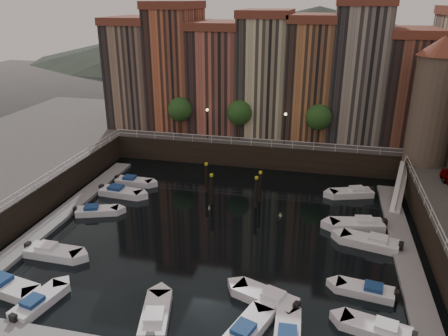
% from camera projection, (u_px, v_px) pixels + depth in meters
% --- Properties ---
extents(ground, '(200.00, 200.00, 0.00)m').
position_uv_depth(ground, '(222.00, 228.00, 41.48)').
color(ground, black).
rests_on(ground, ground).
extents(quay_far, '(80.00, 20.00, 3.00)m').
position_uv_depth(quay_far, '(262.00, 134.00, 64.53)').
color(quay_far, black).
rests_on(quay_far, ground).
extents(dock_left, '(2.00, 28.00, 0.35)m').
position_uv_depth(dock_left, '(63.00, 213.00, 43.90)').
color(dock_left, gray).
rests_on(dock_left, ground).
extents(dock_right, '(2.00, 28.00, 0.35)m').
position_uv_depth(dock_right, '(405.00, 252.00, 37.12)').
color(dock_right, gray).
rests_on(dock_right, ground).
extents(mountains, '(145.00, 100.00, 18.00)m').
position_uv_depth(mountains, '(307.00, 40.00, 138.05)').
color(mountains, '#2D382D').
rests_on(mountains, ground).
extents(far_terrace, '(48.70, 10.30, 17.50)m').
position_uv_depth(far_terrace, '(286.00, 74.00, 58.12)').
color(far_terrace, '#8C6F59').
rests_on(far_terrace, quay_far).
extents(corner_tower, '(5.20, 5.20, 13.80)m').
position_uv_depth(corner_tower, '(434.00, 100.00, 46.74)').
color(corner_tower, '#6B5B4C').
rests_on(corner_tower, quay_right).
extents(promenade_trees, '(21.20, 3.20, 5.20)m').
position_uv_depth(promenade_trees, '(244.00, 113.00, 55.88)').
color(promenade_trees, black).
rests_on(promenade_trees, quay_far).
extents(street_lamps, '(10.36, 0.36, 4.18)m').
position_uv_depth(street_lamps, '(245.00, 121.00, 55.15)').
color(street_lamps, black).
rests_on(street_lamps, quay_far).
extents(railings, '(36.08, 34.04, 0.52)m').
position_uv_depth(railings, '(233.00, 172.00, 44.53)').
color(railings, white).
rests_on(railings, ground).
extents(gangway, '(2.78, 8.32, 3.73)m').
position_uv_depth(gangway, '(400.00, 184.00, 46.28)').
color(gangway, white).
rests_on(gangway, ground).
extents(mooring_pilings, '(6.54, 3.35, 3.78)m').
position_uv_depth(mooring_pilings, '(233.00, 187.00, 46.26)').
color(mooring_pilings, black).
rests_on(mooring_pilings, ground).
extents(boat_left_0, '(5.22, 2.69, 1.17)m').
position_uv_depth(boat_left_0, '(6.00, 287.00, 32.38)').
color(boat_left_0, white).
rests_on(boat_left_0, ground).
extents(boat_left_1, '(5.05, 1.94, 1.15)m').
position_uv_depth(boat_left_1, '(52.00, 252.00, 36.77)').
color(boat_left_1, white).
rests_on(boat_left_1, ground).
extents(boat_left_2, '(4.48, 2.86, 1.01)m').
position_uv_depth(boat_left_2, '(96.00, 211.00, 43.98)').
color(boat_left_2, white).
rests_on(boat_left_2, ground).
extents(boat_left_3, '(5.08, 2.16, 1.15)m').
position_uv_depth(boat_left_3, '(120.00, 192.00, 48.10)').
color(boat_left_3, white).
rests_on(boat_left_3, ground).
extents(boat_left_4, '(4.51, 1.73, 1.03)m').
position_uv_depth(boat_left_4, '(133.00, 181.00, 51.00)').
color(boat_left_4, white).
rests_on(boat_left_4, ground).
extents(boat_right_0, '(4.78, 2.71, 1.07)m').
position_uv_depth(boat_right_0, '(378.00, 329.00, 28.27)').
color(boat_right_0, white).
rests_on(boat_right_0, ground).
extents(boat_right_1, '(4.46, 2.17, 1.00)m').
position_uv_depth(boat_right_1, '(367.00, 290.00, 32.03)').
color(boat_right_1, white).
rests_on(boat_right_1, ground).
extents(boat_right_2, '(5.34, 2.94, 1.19)m').
position_uv_depth(boat_right_2, '(371.00, 242.00, 38.23)').
color(boat_right_2, white).
rests_on(boat_right_2, ground).
extents(boat_right_3, '(5.35, 2.75, 1.20)m').
position_uv_depth(boat_right_3, '(358.00, 225.00, 41.18)').
color(boat_right_3, white).
rests_on(boat_right_3, ground).
extents(boat_right_4, '(4.96, 3.14, 1.12)m').
position_uv_depth(boat_right_4, '(352.00, 193.00, 47.93)').
color(boat_right_4, white).
rests_on(boat_right_4, ground).
extents(boat_near_0, '(2.45, 4.63, 1.04)m').
position_uv_depth(boat_near_0, '(38.00, 302.00, 30.78)').
color(boat_near_0, white).
rests_on(boat_near_0, ground).
extents(boat_near_1, '(2.80, 5.04, 1.13)m').
position_uv_depth(boat_near_1, '(156.00, 316.00, 29.42)').
color(boat_near_1, white).
rests_on(boat_near_1, ground).
extents(boat_near_2, '(3.17, 4.90, 1.10)m').
position_uv_depth(boat_near_2, '(247.00, 330.00, 28.20)').
color(boat_near_2, white).
rests_on(boat_near_2, ground).
extents(boat_near_3, '(1.87, 4.65, 1.06)m').
position_uv_depth(boat_near_3, '(287.00, 334.00, 27.90)').
color(boat_near_3, white).
rests_on(boat_near_3, ground).
extents(boat_extra_5, '(5.03, 3.34, 1.14)m').
position_uv_depth(boat_extra_5, '(267.00, 298.00, 31.19)').
color(boat_extra_5, white).
rests_on(boat_extra_5, ground).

